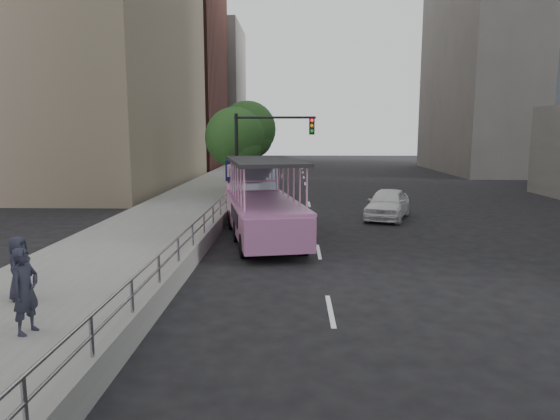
# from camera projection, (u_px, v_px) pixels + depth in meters

# --- Properties ---
(ground) EXTENTS (160.00, 160.00, 0.00)m
(ground) POSITION_uv_depth(u_px,v_px,m) (290.00, 285.00, 13.97)
(ground) COLOR black
(sidewalk) EXTENTS (5.50, 80.00, 0.30)m
(sidewalk) POSITION_uv_depth(u_px,v_px,m) (172.00, 218.00, 24.00)
(sidewalk) COLOR #999994
(sidewalk) RESTS_ON ground
(kerb_wall) EXTENTS (0.24, 30.00, 0.36)m
(kerb_wall) POSITION_uv_depth(u_px,v_px,m) (193.00, 251.00, 15.97)
(kerb_wall) COLOR gray
(kerb_wall) RESTS_ON sidewalk
(guardrail) EXTENTS (0.07, 22.00, 0.71)m
(guardrail) POSITION_uv_depth(u_px,v_px,m) (193.00, 231.00, 15.86)
(guardrail) COLOR #A3A3A7
(guardrail) RESTS_ON kerb_wall
(duck_boat) EXTENTS (4.19, 9.95, 3.22)m
(duck_boat) POSITION_uv_depth(u_px,v_px,m) (260.00, 207.00, 20.65)
(duck_boat) COLOR black
(duck_boat) RESTS_ON ground
(car) EXTENTS (3.16, 4.74, 1.50)m
(car) POSITION_uv_depth(u_px,v_px,m) (388.00, 203.00, 24.76)
(car) COLOR white
(car) RESTS_ON ground
(pedestrian_near) EXTENTS (0.57, 0.72, 1.73)m
(pedestrian_near) POSITION_uv_depth(u_px,v_px,m) (25.00, 291.00, 9.78)
(pedestrian_near) COLOR #262838
(pedestrian_near) RESTS_ON sidewalk
(pedestrian_far) EXTENTS (0.53, 0.78, 1.54)m
(pedestrian_far) POSITION_uv_depth(u_px,v_px,m) (19.00, 268.00, 11.76)
(pedestrian_far) COLOR #262838
(pedestrian_far) RESTS_ON sidewalk
(parking_sign) EXTENTS (0.22, 0.64, 2.93)m
(parking_sign) POSITION_uv_depth(u_px,v_px,m) (229.00, 184.00, 23.66)
(parking_sign) COLOR black
(parking_sign) RESTS_ON ground
(traffic_signal) EXTENTS (4.20, 0.32, 5.20)m
(traffic_signal) POSITION_uv_depth(u_px,v_px,m) (259.00, 147.00, 25.83)
(traffic_signal) COLOR black
(traffic_signal) RESTS_ON ground
(street_tree_near) EXTENTS (3.52, 3.52, 5.72)m
(street_tree_near) POSITION_uv_depth(u_px,v_px,m) (236.00, 140.00, 29.21)
(street_tree_near) COLOR #3E261C
(street_tree_near) RESTS_ON ground
(street_tree_far) EXTENTS (3.97, 3.97, 6.45)m
(street_tree_far) POSITION_uv_depth(u_px,v_px,m) (249.00, 131.00, 35.06)
(street_tree_far) COLOR #3E261C
(street_tree_far) RESTS_ON ground
(midrise_brick) EXTENTS (18.00, 16.00, 26.00)m
(midrise_brick) POSITION_uv_depth(u_px,v_px,m) (144.00, 59.00, 59.90)
(midrise_brick) COLOR brown
(midrise_brick) RESTS_ON ground
(midrise_stone_a) EXTENTS (20.00, 20.00, 32.00)m
(midrise_stone_a) POSITION_uv_depth(u_px,v_px,m) (542.00, 19.00, 52.24)
(midrise_stone_a) COLOR gray
(midrise_stone_a) RESTS_ON ground
(midrise_stone_b) EXTENTS (16.00, 14.00, 20.00)m
(midrise_stone_b) POSITION_uv_depth(u_px,v_px,m) (189.00, 94.00, 76.11)
(midrise_stone_b) COLOR gray
(midrise_stone_b) RESTS_ON ground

